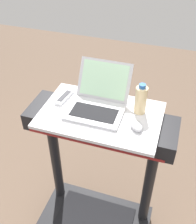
% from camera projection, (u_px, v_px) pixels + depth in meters
% --- Properties ---
extents(desk_board, '(0.70, 0.45, 0.02)m').
position_uv_depth(desk_board, '(101.00, 115.00, 1.60)').
color(desk_board, silver).
rests_on(desk_board, treadmill_base).
extents(laptop, '(0.32, 0.36, 0.23)m').
position_uv_depth(laptop, '(98.00, 101.00, 1.61)').
color(laptop, '#B7B7BC').
rests_on(laptop, desk_board).
extents(computer_mouse, '(0.10, 0.12, 0.03)m').
position_uv_depth(computer_mouse, '(137.00, 125.00, 1.49)').
color(computer_mouse, '#B2B2B7').
rests_on(computer_mouse, desk_board).
extents(water_bottle, '(0.07, 0.07, 0.19)m').
position_uv_depth(water_bottle, '(141.00, 100.00, 1.55)').
color(water_bottle, beige).
rests_on(water_bottle, desk_board).
extents(tv_remote, '(0.07, 0.16, 0.02)m').
position_uv_depth(tv_remote, '(64.00, 97.00, 1.70)').
color(tv_remote, silver).
rests_on(tv_remote, desk_board).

